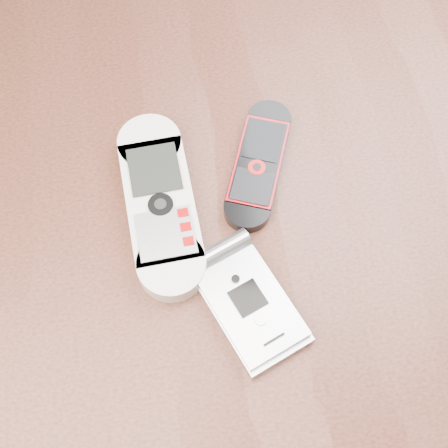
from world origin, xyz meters
TOP-DOWN VIEW (x-y plane):
  - ground at (0.00, 0.00)m, footprint 4.00×4.00m
  - table at (0.00, 0.00)m, footprint 1.20×0.80m
  - nokia_white at (-0.05, 0.03)m, footprint 0.07×0.19m
  - nokia_black_red at (0.05, 0.06)m, footprint 0.09×0.14m
  - motorola_razr at (0.01, -0.08)m, footprint 0.10×0.13m

SIDE VIEW (x-z plane):
  - ground at x=0.00m, z-range 0.00..0.00m
  - table at x=0.00m, z-range 0.27..1.02m
  - nokia_black_red at x=0.05m, z-range 0.75..0.76m
  - motorola_razr at x=0.01m, z-range 0.75..0.77m
  - nokia_white at x=-0.05m, z-range 0.75..0.77m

